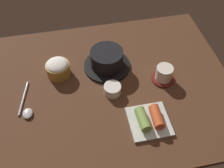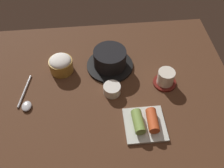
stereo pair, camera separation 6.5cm
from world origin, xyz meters
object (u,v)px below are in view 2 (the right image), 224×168
Objects in this scene: stone_pot at (110,60)px; tea_cup_with_saucer at (166,78)px; banchan_cup_center at (112,89)px; spoon at (26,101)px; kimchi_plate at (145,123)px; rice_bowl at (61,64)px.

tea_cup_with_saucer is at bearing -28.84° from stone_pot.
stone_pot is 13.99cm from banchan_cup_center.
tea_cup_with_saucer is 0.51× the size of spoon.
tea_cup_with_saucer is at bearing 58.20° from kimchi_plate.
tea_cup_with_saucer is at bearing -15.49° from rice_bowl.
rice_bowl is 0.54× the size of spoon.
banchan_cup_center is 18.47cm from kimchi_plate.
tea_cup_with_saucer is (40.47, -11.21, -0.51)cm from rice_bowl.
rice_bowl is 41.44cm from kimchi_plate.
banchan_cup_center is 0.37× the size of spoon.
banchan_cup_center is at bearing 2.30° from spoon.
stone_pot is at bearing 0.38° from rice_bowl.
stone_pot is 1.36× the size of kimchi_plate.
rice_bowl is 1.05× the size of tea_cup_with_saucer.
rice_bowl is 20.09cm from spoon.
stone_pot reaches higher than tea_cup_with_saucer.
rice_bowl is 41.99cm from tea_cup_with_saucer.
spoon is at bearing -177.70° from banchan_cup_center.
spoon is at bearing -130.91° from rice_bowl.
banchan_cup_center is (19.34, -13.71, -1.60)cm from rice_bowl.
rice_bowl is (-19.86, -0.13, -0.31)cm from stone_pot.
rice_bowl is 1.45× the size of banchan_cup_center.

